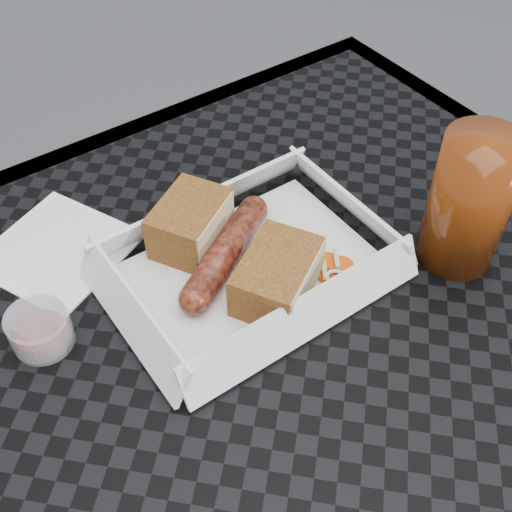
{
  "coord_description": "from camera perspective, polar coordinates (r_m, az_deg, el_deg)",
  "views": [
    {
      "loc": [
        -0.18,
        -0.19,
        1.18
      ],
      "look_at": [
        0.04,
        0.12,
        0.78
      ],
      "focal_mm": 45.0,
      "sensor_mm": 36.0,
      "label": 1
    }
  ],
  "objects": [
    {
      "name": "patio_table",
      "position": [
        0.58,
        3.72,
        -16.03
      ],
      "size": [
        0.8,
        0.8,
        0.74
      ],
      "color": "black",
      "rests_on": "ground"
    },
    {
      "name": "drink_glass",
      "position": [
        0.58,
        18.45,
        4.56
      ],
      "size": [
        0.07,
        0.07,
        0.13
      ],
      "primitive_type": "cylinder",
      "color": "#592107",
      "rests_on": "patio_table"
    },
    {
      "name": "veg_garnish",
      "position": [
        0.58,
        7.07,
        -1.43
      ],
      "size": [
        0.03,
        0.03,
        0.0
      ],
      "color": "#F1460A",
      "rests_on": "food_tray"
    },
    {
      "name": "bratwurst",
      "position": [
        0.58,
        -2.7,
        0.34
      ],
      "size": [
        0.13,
        0.09,
        0.03
      ],
      "rotation": [
        0.0,
        0.0,
        0.53
      ],
      "color": "maroon",
      "rests_on": "food_tray"
    },
    {
      "name": "napkin",
      "position": [
        0.63,
        -17.2,
        0.5
      ],
      "size": [
        0.16,
        0.16,
        0.0
      ],
      "primitive_type": "cube",
      "rotation": [
        0.0,
        0.0,
        0.43
      ],
      "color": "white",
      "rests_on": "patio_table"
    },
    {
      "name": "condiment_cup_empty",
      "position": [
        0.55,
        -18.57,
        -6.31
      ],
      "size": [
        0.05,
        0.05,
        0.03
      ],
      "primitive_type": "cylinder",
      "color": "silver",
      "rests_on": "patio_table"
    },
    {
      "name": "condiment_cup_sauce",
      "position": [
        0.56,
        -18.76,
        -6.08
      ],
      "size": [
        0.05,
        0.05,
        0.03
      ],
      "primitive_type": "cylinder",
      "color": "maroon",
      "rests_on": "patio_table"
    },
    {
      "name": "food_tray",
      "position": [
        0.58,
        -0.57,
        -1.28
      ],
      "size": [
        0.22,
        0.15,
        0.0
      ],
      "primitive_type": "cube",
      "color": "white",
      "rests_on": "patio_table"
    },
    {
      "name": "bread_far",
      "position": [
        0.55,
        1.85,
        -1.8
      ],
      "size": [
        0.1,
        0.09,
        0.04
      ],
      "primitive_type": "cube",
      "rotation": [
        0.0,
        0.0,
        0.53
      ],
      "color": "brown",
      "rests_on": "food_tray"
    },
    {
      "name": "bread_near",
      "position": [
        0.59,
        -5.88,
        2.89
      ],
      "size": [
        0.09,
        0.08,
        0.05
      ],
      "primitive_type": "cube",
      "rotation": [
        0.0,
        0.0,
        0.53
      ],
      "color": "brown",
      "rests_on": "food_tray"
    }
  ]
}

